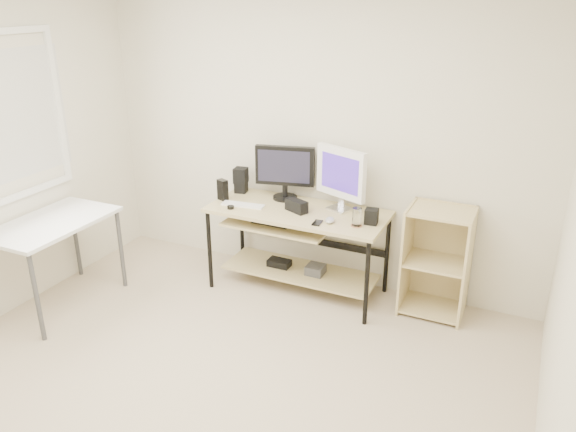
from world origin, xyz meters
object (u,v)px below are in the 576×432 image
(shelf_unit, at_px, (437,260))
(desk, at_px, (295,232))
(audio_controller, at_px, (223,190))
(side_table, at_px, (52,230))
(black_monitor, at_px, (285,169))
(white_imac, at_px, (341,175))

(shelf_unit, bearing_deg, desk, -172.23)
(shelf_unit, xyz_separation_m, audio_controller, (-1.84, -0.22, 0.39))
(shelf_unit, bearing_deg, side_table, -156.67)
(shelf_unit, bearing_deg, audio_controller, -173.29)
(shelf_unit, height_order, black_monitor, black_monitor)
(side_table, relative_size, black_monitor, 1.94)
(black_monitor, bearing_deg, side_table, -152.73)
(side_table, xyz_separation_m, audio_controller, (0.99, 1.00, 0.17))
(white_imac, relative_size, audio_controller, 2.89)
(desk, relative_size, black_monitor, 2.92)
(black_monitor, xyz_separation_m, audio_controller, (-0.48, -0.25, -0.18))
(desk, distance_m, shelf_unit, 1.19)
(side_table, xyz_separation_m, shelf_unit, (2.83, 1.22, -0.22))
(side_table, relative_size, shelf_unit, 1.11)
(white_imac, height_order, audio_controller, white_imac)
(desk, relative_size, white_imac, 2.84)
(side_table, height_order, shelf_unit, shelf_unit)
(side_table, xyz_separation_m, black_monitor, (1.47, 1.26, 0.35))
(side_table, bearing_deg, desk, 32.65)
(side_table, distance_m, black_monitor, 1.96)
(shelf_unit, height_order, white_imac, white_imac)
(shelf_unit, bearing_deg, black_monitor, 178.43)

